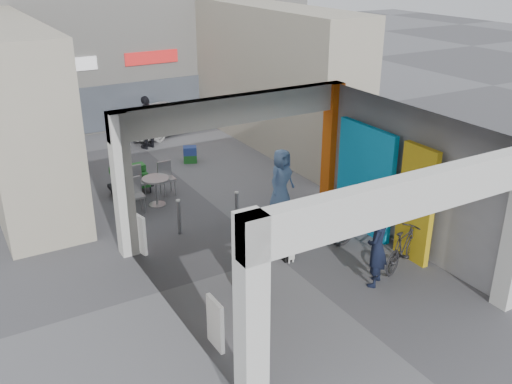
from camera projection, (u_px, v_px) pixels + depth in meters
ground at (278, 257)px, 13.60m from camera, size 90.00×90.00×0.00m
arcade_canopy at (321, 174)px, 12.29m from camera, size 6.40×6.45×6.40m
far_building at (97, 24)px, 23.17m from camera, size 18.00×4.08×8.00m
plaza_bldg_left at (11, 109)px, 16.51m from camera, size 2.00×9.00×5.00m
plaza_bldg_right at (274, 77)px, 20.66m from camera, size 2.00×9.00×5.00m
bollard_left at (179, 217)px, 14.54m from camera, size 0.09×0.09×0.94m
bollard_center at (237, 207)px, 15.24m from camera, size 0.09×0.09×0.84m
bollard_right at (279, 192)px, 16.10m from camera, size 0.09×0.09×0.92m
advert_board_near at (216, 323)px, 10.36m from camera, size 0.11×0.55×1.00m
advert_board_far at (139, 233)px, 13.66m from camera, size 0.20×0.55×1.00m
cafe_set at (149, 191)px, 16.45m from camera, size 1.64×1.33×0.99m
produce_stand at (130, 183)px, 17.05m from camera, size 1.24×0.67×0.82m
crate_stack at (190, 154)px, 19.57m from camera, size 0.55×0.49×0.56m
border_collie at (288, 251)px, 13.37m from camera, size 0.24×0.47×0.64m
man_with_dog at (377, 248)px, 12.18m from camera, size 0.78×0.72×1.78m
man_back_turned at (256, 257)px, 11.77m from camera, size 1.01×0.86×1.81m
man_elderly at (281, 180)px, 15.82m from camera, size 0.99×0.80×1.76m
man_crates at (147, 122)px, 20.73m from camera, size 1.23×0.80×1.95m
bicycle_front at (365, 223)px, 14.16m from camera, size 2.05×0.98×1.04m
bicycle_rear at (403, 248)px, 13.01m from camera, size 1.69×1.01×0.98m
white_van at (166, 117)px, 22.59m from camera, size 4.17×2.88×1.32m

